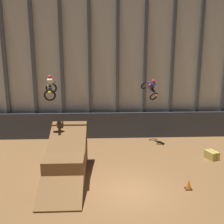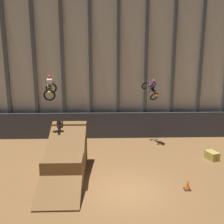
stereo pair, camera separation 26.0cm
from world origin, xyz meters
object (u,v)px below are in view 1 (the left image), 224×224
(traffic_cone_near_ramp, at_px, (189,184))
(hay_bale_trackside, at_px, (212,155))
(rider_bike_left_air, at_px, (50,88))
(rider_bike_right_air, at_px, (150,89))
(dirt_ramp, at_px, (67,158))

(traffic_cone_near_ramp, height_order, hay_bale_trackside, traffic_cone_near_ramp)
(rider_bike_left_air, xyz_separation_m, traffic_cone_near_ramp, (7.84, -3.85, -4.76))
(rider_bike_right_air, relative_size, hay_bale_trackside, 1.74)
(rider_bike_left_air, relative_size, traffic_cone_near_ramp, 3.21)
(rider_bike_right_air, distance_m, traffic_cone_near_ramp, 8.78)
(dirt_ramp, distance_m, hay_bale_trackside, 9.93)
(rider_bike_left_air, distance_m, traffic_cone_near_ramp, 9.95)
(dirt_ramp, distance_m, traffic_cone_near_ramp, 7.15)
(dirt_ramp, distance_m, rider_bike_left_air, 4.51)
(dirt_ramp, distance_m, rider_bike_right_air, 8.80)
(dirt_ramp, relative_size, traffic_cone_near_ramp, 10.60)
(dirt_ramp, xyz_separation_m, rider_bike_right_air, (6.00, 5.40, 3.51))
(rider_bike_left_air, relative_size, hay_bale_trackside, 1.78)
(dirt_ramp, bearing_deg, rider_bike_left_air, 124.88)
(rider_bike_left_air, xyz_separation_m, hay_bale_trackside, (10.84, 0.21, -4.76))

